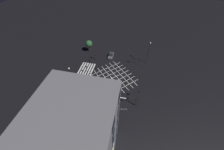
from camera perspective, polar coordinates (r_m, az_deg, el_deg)
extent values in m
plane|color=black|center=(42.48, 0.00, -1.51)|extent=(200.00, 200.00, 0.00)
cube|color=silver|center=(44.27, -9.98, 0.12)|extent=(11.66, 0.50, 0.01)
cube|color=silver|center=(44.56, -11.07, 0.29)|extent=(11.66, 0.50, 0.01)
cube|color=silver|center=(44.87, -12.14, 0.47)|extent=(11.66, 0.50, 0.01)
cube|color=silver|center=(45.19, -13.19, 0.64)|extent=(11.66, 0.50, 0.01)
cube|color=silver|center=(45.52, -14.23, 0.81)|extent=(11.66, 0.50, 0.01)
cube|color=silver|center=(45.88, -15.26, 0.98)|extent=(11.66, 0.50, 0.01)
cube|color=silver|center=(40.90, -6.13, -4.44)|extent=(10.18, 10.18, 0.01)
cube|color=silver|center=(45.58, -3.54, 2.58)|extent=(10.18, 10.18, 0.01)
cube|color=silver|center=(41.36, -4.03, -3.44)|extent=(10.18, 10.18, 0.01)
cube|color=silver|center=(44.50, -2.41, 1.28)|extent=(10.18, 10.18, 0.01)
cube|color=silver|center=(41.89, -1.99, -2.46)|extent=(10.18, 10.18, 0.01)
cube|color=silver|center=(43.47, -1.23, -0.08)|extent=(10.18, 10.18, 0.01)
cube|color=silver|center=(42.48, 0.00, -1.51)|extent=(10.18, 10.18, 0.01)
cube|color=silver|center=(42.48, 0.00, -1.51)|extent=(10.18, 10.18, 0.01)
cube|color=silver|center=(43.13, 1.93, -0.58)|extent=(10.18, 10.18, 0.01)
cube|color=silver|center=(41.54, 1.29, -3.00)|extent=(10.18, 10.18, 0.01)
cube|color=silver|center=(43.84, 3.80, 0.32)|extent=(10.18, 10.18, 0.01)
cube|color=silver|center=(40.65, 2.65, -4.56)|extent=(10.18, 10.18, 0.01)
cube|color=silver|center=(44.61, 5.60, 1.19)|extent=(10.18, 10.18, 0.01)
cube|color=silver|center=(39.81, 4.07, -6.19)|extent=(10.18, 10.18, 0.01)
cube|color=silver|center=(38.31, -2.23, -9.14)|extent=(0.30, 11.66, 0.01)
cube|color=black|center=(31.00, 1.94, -26.75)|extent=(1.40, 0.06, 1.80)
cube|color=black|center=(27.87, 2.12, -24.84)|extent=(1.40, 0.06, 1.80)
cube|color=beige|center=(23.74, 0.44, -30.61)|extent=(1.40, 0.06, 1.80)
cube|color=black|center=(24.79, 2.34, -22.44)|extent=(1.40, 0.06, 1.80)
cube|color=black|center=(20.55, 0.50, -28.62)|extent=(1.40, 0.06, 1.80)
cube|color=black|center=(21.76, 2.61, -19.38)|extent=(1.40, 0.06, 1.80)
cube|color=black|center=(17.40, 0.58, -25.89)|extent=(1.40, 0.06, 1.80)
cube|color=black|center=(18.81, 2.96, -15.34)|extent=(1.40, 0.06, 1.80)
cube|color=black|center=(14.31, 0.68, -21.98)|extent=(1.40, 0.06, 1.80)
cube|color=black|center=(15.99, 3.40, -9.84)|extent=(1.40, 0.06, 1.80)
cylinder|color=black|center=(38.59, -15.86, -6.26)|extent=(0.11, 0.11, 3.89)
cube|color=black|center=(37.55, -16.22, -4.77)|extent=(0.16, 0.28, 0.90)
sphere|color=red|center=(37.39, -16.25, -4.35)|extent=(0.18, 0.18, 0.18)
sphere|color=black|center=(37.61, -16.16, -4.64)|extent=(0.18, 0.18, 0.18)
sphere|color=black|center=(37.84, -16.06, -4.92)|extent=(0.18, 0.18, 0.18)
cube|color=black|center=(37.51, -16.28, -4.87)|extent=(0.02, 0.36, 0.98)
cylinder|color=black|center=(43.29, -11.54, 2.35)|extent=(0.11, 0.11, 4.11)
cube|color=black|center=(42.19, -11.68, 3.84)|extent=(0.28, 0.16, 0.90)
sphere|color=red|center=(41.95, -11.60, 4.11)|extent=(0.18, 0.18, 0.18)
sphere|color=black|center=(42.15, -11.54, 3.82)|extent=(0.18, 0.18, 0.18)
sphere|color=black|center=(42.35, -11.48, 3.52)|extent=(0.18, 0.18, 0.18)
cube|color=black|center=(42.22, -11.79, 3.85)|extent=(0.36, 0.02, 0.98)
cylinder|color=black|center=(35.52, 10.60, -11.97)|extent=(0.11, 0.11, 3.56)
cylinder|color=black|center=(34.10, 9.22, -10.29)|extent=(0.09, 2.08, 0.09)
cube|color=black|center=(34.45, 7.39, -10.43)|extent=(0.28, 0.16, 0.90)
sphere|color=black|center=(34.20, 7.25, -10.13)|extent=(0.18, 0.18, 0.18)
sphere|color=orange|center=(34.45, 7.21, -10.40)|extent=(0.18, 0.18, 0.18)
sphere|color=black|center=(34.70, 7.16, -10.67)|extent=(0.18, 0.18, 0.18)
cube|color=black|center=(34.45, 7.54, -10.46)|extent=(0.36, 0.02, 0.98)
cylinder|color=black|center=(35.15, 11.56, -11.80)|extent=(0.11, 0.11, 4.45)
cylinder|color=black|center=(34.05, 12.21, -8.44)|extent=(2.17, 0.09, 0.09)
cube|color=black|center=(35.06, 12.21, -7.43)|extent=(0.16, 0.28, 0.90)
sphere|color=black|center=(34.89, 12.30, -6.99)|extent=(0.18, 0.18, 0.18)
sphere|color=black|center=(35.12, 12.23, -7.28)|extent=(0.18, 0.18, 0.18)
sphere|color=green|center=(35.36, 12.15, -7.57)|extent=(0.18, 0.18, 0.18)
cube|color=black|center=(35.00, 12.20, -7.54)|extent=(0.02, 0.36, 0.98)
cylinder|color=black|center=(48.78, -7.42, 8.81)|extent=(0.11, 0.11, 4.00)
cylinder|color=black|center=(46.72, -8.11, 9.65)|extent=(2.54, 0.09, 0.09)
cube|color=black|center=(46.06, -8.53, 8.26)|extent=(0.16, 0.28, 0.90)
sphere|color=red|center=(45.79, -8.62, 8.47)|extent=(0.18, 0.18, 0.18)
sphere|color=black|center=(45.98, -8.58, 8.17)|extent=(0.18, 0.18, 0.18)
sphere|color=black|center=(46.16, -8.54, 7.88)|extent=(0.18, 0.18, 0.18)
cube|color=black|center=(46.12, -8.50, 8.33)|extent=(0.02, 0.36, 0.98)
cylinder|color=black|center=(47.30, 12.42, 6.07)|extent=(0.11, 0.11, 3.33)
cylinder|color=black|center=(46.31, 11.36, 7.70)|extent=(0.09, 2.20, 0.09)
cube|color=black|center=(46.57, 9.93, 7.49)|extent=(0.28, 0.16, 0.90)
sphere|color=black|center=(46.38, 9.84, 7.80)|extent=(0.18, 0.18, 0.18)
sphere|color=orange|center=(46.57, 9.80, 7.51)|extent=(0.18, 0.18, 0.18)
sphere|color=black|center=(46.75, 9.75, 7.23)|extent=(0.18, 0.18, 0.18)
cube|color=black|center=(46.57, 10.04, 7.47)|extent=(0.36, 0.02, 0.98)
cylinder|color=black|center=(48.97, -7.98, 8.39)|extent=(0.11, 0.11, 3.29)
cube|color=black|center=(48.23, -7.96, 9.43)|extent=(0.28, 0.16, 0.90)
sphere|color=red|center=(48.02, -7.87, 9.70)|extent=(0.18, 0.18, 0.18)
sphere|color=black|center=(48.20, -7.84, 9.42)|extent=(0.18, 0.18, 0.18)
sphere|color=black|center=(48.38, -7.80, 9.14)|extent=(0.18, 0.18, 0.18)
cube|color=black|center=(48.26, -8.07, 9.45)|extent=(0.36, 0.02, 0.98)
cylinder|color=black|center=(47.58, 16.02, 9.45)|extent=(0.14, 0.14, 8.39)
sphere|color=#F9E0B2|center=(45.20, 17.16, 13.81)|extent=(0.50, 0.50, 0.50)
cylinder|color=black|center=(35.52, -22.23, -10.58)|extent=(0.14, 0.14, 7.40)
sphere|color=#F9E0B2|center=(32.55, -24.12, -6.82)|extent=(0.58, 0.58, 0.58)
cylinder|color=black|center=(38.54, -17.56, -1.73)|extent=(0.14, 0.14, 8.31)
sphere|color=#F9E0B2|center=(35.60, -19.09, 2.86)|extent=(0.47, 0.47, 0.47)
cylinder|color=#38281C|center=(53.78, -10.15, 11.75)|extent=(0.24, 0.24, 2.89)
sphere|color=#235128|center=(52.45, -10.50, 13.93)|extent=(2.67, 2.67, 2.67)
cube|color=#474C51|center=(50.73, -0.52, 8.79)|extent=(4.14, 1.78, 0.61)
cube|color=black|center=(50.47, -0.49, 9.36)|extent=(1.74, 1.57, 0.53)
sphere|color=white|center=(49.13, -0.40, 7.24)|extent=(0.16, 0.16, 0.16)
sphere|color=white|center=(49.33, -1.66, 7.41)|extent=(0.16, 0.16, 0.16)
cylinder|color=black|center=(49.74, 0.04, 7.61)|extent=(0.60, 0.20, 0.60)
cylinder|color=black|center=(50.01, -1.71, 7.85)|extent=(0.60, 0.20, 0.60)
cylinder|color=black|center=(51.71, 0.65, 9.37)|extent=(0.60, 0.20, 0.60)
cylinder|color=black|center=(51.98, -1.04, 9.59)|extent=(0.60, 0.20, 0.60)
cylinder|color=#9EA0A5|center=(35.44, -6.66, -15.44)|extent=(0.05, 0.05, 1.05)
cylinder|color=#9EA0A5|center=(35.32, -4.45, -15.49)|extent=(0.05, 0.05, 1.05)
cylinder|color=#9EA0A5|center=(35.25, -2.23, -15.53)|extent=(0.05, 0.05, 1.05)
cylinder|color=#9EA0A5|center=(35.22, 0.00, -15.54)|extent=(0.05, 0.05, 1.05)
cylinder|color=#9EA0A5|center=(35.25, 2.23, -15.53)|extent=(0.05, 0.05, 1.05)
cylinder|color=#9EA0A5|center=(35.32, 4.45, -15.49)|extent=(0.05, 0.05, 1.05)
cylinder|color=#9EA0A5|center=(35.44, 6.66, -15.44)|extent=(0.05, 0.05, 1.05)
cylinder|color=#9EA0A5|center=(34.79, 0.00, -15.17)|extent=(1.71, 7.75, 0.04)
cylinder|color=#9EA0A5|center=(35.17, 0.00, -15.50)|extent=(1.71, 7.75, 0.04)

